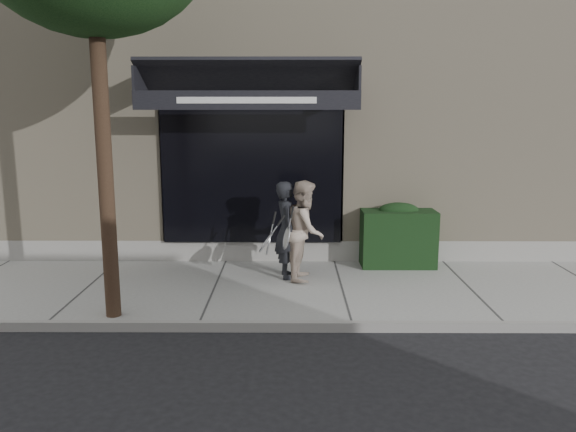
{
  "coord_description": "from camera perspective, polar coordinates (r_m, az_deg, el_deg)",
  "views": [
    {
      "loc": [
        -0.8,
        -8.5,
        2.85
      ],
      "look_at": [
        -0.85,
        0.6,
        1.14
      ],
      "focal_mm": 35.0,
      "sensor_mm": 36.0,
      "label": 1
    }
  ],
  "objects": [
    {
      "name": "sidewalk",
      "position": [
        8.98,
        5.45,
        -7.48
      ],
      "size": [
        20.0,
        3.0,
        0.12
      ],
      "primitive_type": "cube",
      "color": "gray",
      "rests_on": "ground"
    },
    {
      "name": "pedestrian_front",
      "position": [
        9.2,
        -0.16,
        -1.44
      ],
      "size": [
        0.66,
        0.87,
        1.6
      ],
      "color": "black",
      "rests_on": "sidewalk"
    },
    {
      "name": "pedestrian_back",
      "position": [
        9.12,
        1.74,
        -1.45
      ],
      "size": [
        0.75,
        0.85,
        1.63
      ],
      "color": "#BDA997",
      "rests_on": "sidewalk"
    },
    {
      "name": "curb",
      "position": [
        7.53,
        6.51,
        -11.07
      ],
      "size": [
        20.0,
        0.1,
        0.14
      ],
      "primitive_type": "cube",
      "color": "gray",
      "rests_on": "ground"
    },
    {
      "name": "hedge",
      "position": [
        10.17,
        11.08,
        -1.98
      ],
      "size": [
        1.3,
        0.7,
        1.14
      ],
      "color": "black",
      "rests_on": "sidewalk"
    },
    {
      "name": "building_facade",
      "position": [
        13.48,
        3.73,
        10.16
      ],
      "size": [
        14.3,
        8.04,
        5.64
      ],
      "color": "#C5B596",
      "rests_on": "ground"
    },
    {
      "name": "ground",
      "position": [
        9.0,
        5.45,
        -7.84
      ],
      "size": [
        80.0,
        80.0,
        0.0
      ],
      "primitive_type": "plane",
      "color": "black",
      "rests_on": "ground"
    }
  ]
}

